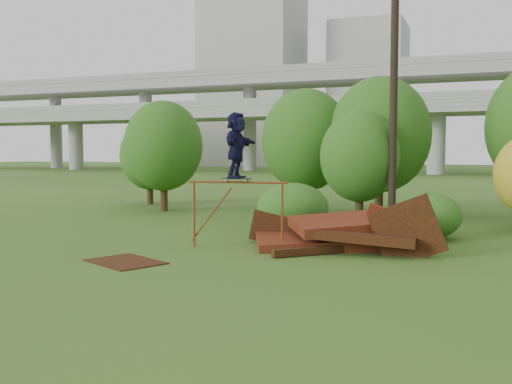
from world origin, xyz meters
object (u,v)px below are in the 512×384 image
(flat_plate, at_px, (125,262))
(scrap_pile, at_px, (339,234))
(skater, at_px, (236,145))
(utility_pole, at_px, (394,96))

(flat_plate, bearing_deg, scrap_pile, 40.96)
(scrap_pile, xyz_separation_m, skater, (-2.70, -1.01, 2.51))
(skater, xyz_separation_m, utility_pole, (3.37, 6.53, 1.82))
(skater, xyz_separation_m, flat_plate, (-1.76, -2.86, -2.91))
(flat_plate, xyz_separation_m, utility_pole, (5.14, 9.39, 4.73))
(scrap_pile, xyz_separation_m, flat_plate, (-4.46, -3.87, -0.40))
(scrap_pile, height_order, utility_pole, utility_pole)
(skater, bearing_deg, utility_pole, -28.32)
(flat_plate, height_order, utility_pole, utility_pole)
(scrap_pile, height_order, skater, skater)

